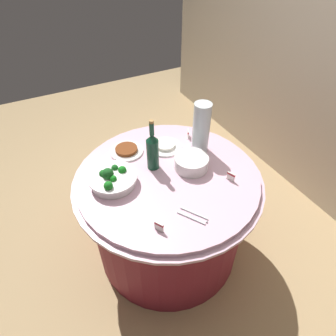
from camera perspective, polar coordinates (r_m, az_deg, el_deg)
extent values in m
plane|color=tan|center=(2.30, 0.00, -14.96)|extent=(6.00, 6.00, 0.00)
cylinder|color=maroon|center=(2.03, 0.00, -9.51)|extent=(1.01, 1.01, 0.69)
cylinder|color=#E0B2C6|center=(1.77, 0.00, -2.20)|extent=(1.16, 1.16, 0.02)
cylinder|color=#E0B2C6|center=(1.75, 0.00, -1.60)|extent=(1.10, 1.10, 0.03)
cylinder|color=white|center=(1.69, -10.77, -2.46)|extent=(0.26, 0.26, 0.05)
cylinder|color=white|center=(1.67, -10.90, -1.69)|extent=(0.28, 0.28, 0.01)
sphere|color=#195C1E|center=(1.71, -10.51, 0.02)|extent=(0.04, 0.04, 0.04)
sphere|color=#19531E|center=(1.65, -11.84, -1.11)|extent=(0.07, 0.07, 0.07)
sphere|color=#19751E|center=(1.59, -11.76, -3.48)|extent=(0.05, 0.05, 0.05)
sphere|color=#19551E|center=(1.68, -12.76, -1.11)|extent=(0.05, 0.05, 0.05)
sphere|color=#19791E|center=(1.69, -9.07, -0.40)|extent=(0.05, 0.05, 0.05)
sphere|color=#19811E|center=(1.67, -12.20, -1.08)|extent=(0.05, 0.05, 0.05)
sphere|color=#19821E|center=(1.64, -10.85, -2.11)|extent=(0.04, 0.04, 0.04)
cylinder|color=white|center=(1.79, 4.59, 0.23)|extent=(0.21, 0.21, 0.01)
cylinder|color=white|center=(1.78, 4.61, 0.48)|extent=(0.21, 0.21, 0.01)
cylinder|color=white|center=(1.77, 4.63, 0.72)|extent=(0.21, 0.21, 0.01)
cylinder|color=white|center=(1.77, 4.64, 0.97)|extent=(0.21, 0.21, 0.01)
cylinder|color=white|center=(1.76, 4.66, 1.22)|extent=(0.21, 0.21, 0.01)
cylinder|color=white|center=(1.75, 4.68, 1.47)|extent=(0.21, 0.21, 0.01)
cylinder|color=white|center=(1.75, 4.69, 1.72)|extent=(0.21, 0.21, 0.01)
cylinder|color=white|center=(1.74, 4.71, 1.97)|extent=(0.21, 0.21, 0.01)
cylinder|color=#123E28|center=(1.73, -3.04, 2.74)|extent=(0.07, 0.07, 0.20)
cone|color=#123E28|center=(1.66, -3.18, 5.99)|extent=(0.07, 0.07, 0.04)
cylinder|color=#123E28|center=(1.62, -3.26, 7.72)|extent=(0.03, 0.03, 0.08)
cylinder|color=#B2844C|center=(1.60, -3.32, 9.16)|extent=(0.03, 0.03, 0.02)
cylinder|color=silver|center=(1.84, 6.61, 7.88)|extent=(0.11, 0.11, 0.34)
sphere|color=#E5B26B|center=(1.90, 6.65, 4.29)|extent=(0.06, 0.06, 0.06)
sphere|color=#E5B26B|center=(1.93, 6.60, 4.94)|extent=(0.06, 0.06, 0.06)
sphere|color=#E5B26B|center=(1.91, 5.68, 4.65)|extent=(0.06, 0.06, 0.06)
sphere|color=#72C64C|center=(1.88, 7.02, 5.75)|extent=(0.06, 0.06, 0.06)
sphere|color=#72C64C|center=(1.90, 6.36, 6.30)|extent=(0.06, 0.06, 0.06)
sphere|color=#72C64C|center=(1.87, 5.92, 5.74)|extent=(0.06, 0.06, 0.06)
sphere|color=red|center=(1.86, 7.19, 7.30)|extent=(0.06, 0.06, 0.06)
sphere|color=red|center=(1.87, 6.13, 7.57)|extent=(0.06, 0.06, 0.06)
sphere|color=red|center=(1.84, 6.34, 6.94)|extent=(0.06, 0.06, 0.06)
cylinder|color=silver|center=(1.51, 4.59, -9.90)|extent=(0.14, 0.09, 0.01)
cylinder|color=silver|center=(1.53, 5.19, -8.98)|extent=(0.14, 0.09, 0.01)
sphere|color=silver|center=(1.50, 7.68, -10.56)|extent=(0.01, 0.01, 0.01)
cylinder|color=white|center=(1.92, -8.21, 3.32)|extent=(0.22, 0.22, 0.01)
cylinder|color=brown|center=(1.91, -8.26, 3.70)|extent=(0.15, 0.15, 0.02)
cylinder|color=white|center=(1.94, -0.53, 4.23)|extent=(0.22, 0.22, 0.01)
cylinder|color=white|center=(1.93, -0.53, 4.63)|extent=(0.13, 0.13, 0.02)
cube|color=white|center=(1.44, -1.79, -11.56)|extent=(0.05, 0.03, 0.05)
cube|color=maroon|center=(1.43, -1.80, -11.14)|extent=(0.05, 0.03, 0.01)
cube|color=white|center=(1.72, 12.37, -1.68)|extent=(0.05, 0.03, 0.05)
cube|color=maroon|center=(1.71, 12.45, -1.25)|extent=(0.05, 0.03, 0.01)
cube|color=white|center=(2.03, 4.01, 6.82)|extent=(0.05, 0.03, 0.05)
cube|color=maroon|center=(2.02, 4.03, 7.23)|extent=(0.05, 0.03, 0.01)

